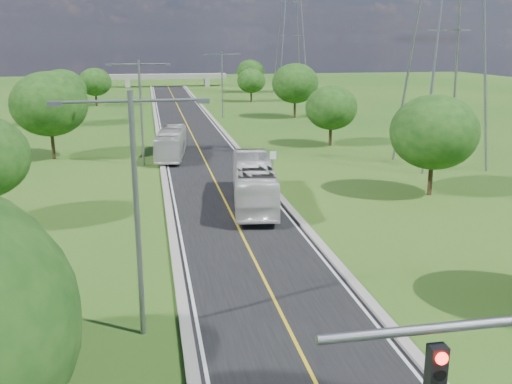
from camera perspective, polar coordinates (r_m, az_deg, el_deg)
ground at (r=71.02m, az=-6.27°, el=5.38°), size 260.00×260.00×0.00m
road at (r=76.92m, az=-6.64°, el=6.13°), size 8.00×150.00×0.06m
curb_left at (r=76.73m, az=-9.82°, el=6.05°), size 0.50×150.00×0.22m
curb_right at (r=77.32m, az=-3.48°, el=6.31°), size 0.50×150.00×0.22m
speed_limit_sign at (r=50.02m, az=1.71°, el=3.25°), size 0.55×0.09×2.40m
overpass at (r=150.21m, az=-8.84°, el=11.29°), size 30.00×3.00×3.20m
streetlight_near_left at (r=22.61m, az=-11.93°, el=-0.36°), size 5.90×0.25×10.00m
streetlight_mid_left at (r=55.14m, az=-11.45°, el=8.64°), size 5.90×0.25×10.00m
streetlight_far_right at (r=88.75m, az=-3.41°, el=11.23°), size 5.90×0.25×10.00m
power_tower_near at (r=56.89m, az=18.84°, el=16.49°), size 9.00×6.40×28.00m
power_tower_far at (r=128.72m, az=3.51°, el=16.00°), size 9.00×6.40×28.00m
tree_lc at (r=60.91m, az=-19.98°, el=8.27°), size 7.56×7.56×8.79m
tree_ld at (r=84.90m, az=-18.84°, el=9.62°), size 6.72×6.72×7.82m
tree_le at (r=108.46m, az=-15.81°, el=10.54°), size 5.88×5.88×6.84m
tree_rb at (r=45.71m, az=17.38°, el=5.73°), size 6.72×6.72×7.82m
tree_rc at (r=65.52m, az=7.54°, el=8.36°), size 5.88×5.88×6.84m
tree_rd at (r=88.93m, az=3.94°, el=10.79°), size 7.14×7.14×8.30m
tree_re at (r=111.88m, az=-0.49°, el=11.05°), size 5.46×5.46×6.35m
tree_rf at (r=132.10m, az=-0.54°, el=11.94°), size 6.30×6.30×7.33m
bus_outbound at (r=41.44m, az=-0.25°, el=0.96°), size 4.42×12.29×3.35m
bus_inbound at (r=59.23m, az=-8.49°, el=4.86°), size 3.79×10.66×2.90m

